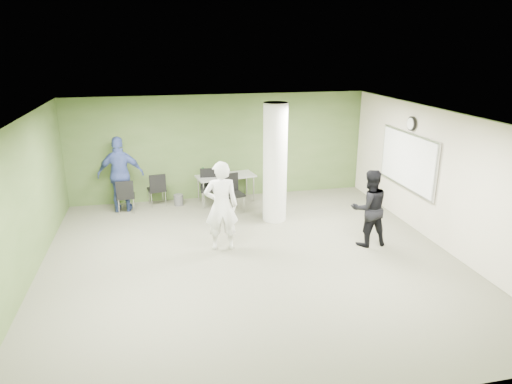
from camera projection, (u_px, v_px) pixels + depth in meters
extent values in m
plane|color=#515140|center=(251.00, 259.00, 8.98)|extent=(8.00, 8.00, 0.00)
plane|color=white|center=(250.00, 117.00, 8.11)|extent=(8.00, 8.00, 0.00)
cube|color=#425A2A|center=(220.00, 147.00, 12.26)|extent=(8.00, 2.80, 0.02)
cube|color=#425A2A|center=(20.00, 208.00, 7.73)|extent=(0.02, 8.00, 2.80)
cube|color=beige|center=(441.00, 179.00, 9.37)|extent=(0.02, 8.00, 2.80)
cylinder|color=silver|center=(275.00, 163.00, 10.61)|extent=(0.56, 0.56, 2.80)
cube|color=silver|center=(408.00, 161.00, 10.44)|extent=(0.04, 2.30, 1.30)
cube|color=white|center=(407.00, 161.00, 10.43)|extent=(0.02, 2.20, 1.20)
cylinder|color=black|center=(412.00, 124.00, 10.17)|extent=(0.05, 0.32, 0.32)
cylinder|color=white|center=(410.00, 124.00, 10.17)|extent=(0.02, 0.26, 0.26)
cube|color=#979792|center=(226.00, 176.00, 12.07)|extent=(1.62, 0.91, 0.04)
cylinder|color=silver|center=(204.00, 195.00, 11.71)|extent=(0.04, 0.04, 0.69)
cylinder|color=silver|center=(254.00, 189.00, 12.19)|extent=(0.04, 0.04, 0.69)
cylinder|color=silver|center=(198.00, 189.00, 12.18)|extent=(0.04, 0.04, 0.69)
cylinder|color=silver|center=(247.00, 184.00, 12.67)|extent=(0.04, 0.04, 0.69)
cylinder|color=#1B5123|center=(203.00, 172.00, 11.89)|extent=(0.07, 0.07, 0.25)
cylinder|color=#B2B2B7|center=(227.00, 175.00, 11.80)|extent=(0.06, 0.06, 0.18)
cylinder|color=#4C4C4C|center=(179.00, 200.00, 11.97)|extent=(0.25, 0.25, 0.28)
cube|color=black|center=(126.00, 196.00, 11.37)|extent=(0.45, 0.45, 0.05)
cube|color=black|center=(125.00, 190.00, 11.11)|extent=(0.42, 0.05, 0.42)
cylinder|color=silver|center=(134.00, 202.00, 11.64)|extent=(0.02, 0.02, 0.41)
cylinder|color=silver|center=(119.00, 203.00, 11.56)|extent=(0.02, 0.02, 0.41)
cylinder|color=silver|center=(134.00, 206.00, 11.31)|extent=(0.02, 0.02, 0.41)
cylinder|color=silver|center=(119.00, 208.00, 11.23)|extent=(0.02, 0.02, 0.41)
cube|color=black|center=(157.00, 189.00, 11.88)|extent=(0.51, 0.51, 0.05)
cube|color=black|center=(158.00, 183.00, 11.63)|extent=(0.42, 0.11, 0.43)
cylinder|color=silver|center=(163.00, 195.00, 12.18)|extent=(0.02, 0.02, 0.41)
cylinder|color=silver|center=(149.00, 196.00, 12.04)|extent=(0.02, 0.02, 0.41)
cylinder|color=silver|center=(166.00, 199.00, 11.86)|extent=(0.02, 0.02, 0.41)
cylinder|color=silver|center=(152.00, 201.00, 11.72)|extent=(0.02, 0.02, 0.41)
cube|color=black|center=(210.00, 189.00, 11.77)|extent=(0.51, 0.51, 0.05)
cube|color=black|center=(209.00, 177.00, 11.90)|extent=(0.46, 0.07, 0.47)
cylinder|color=silver|center=(203.00, 201.00, 11.63)|extent=(0.02, 0.02, 0.45)
cylinder|color=silver|center=(218.00, 200.00, 11.69)|extent=(0.02, 0.02, 0.45)
cylinder|color=silver|center=(202.00, 196.00, 12.01)|extent=(0.02, 0.02, 0.45)
cylinder|color=silver|center=(217.00, 195.00, 12.06)|extent=(0.02, 0.02, 0.45)
cube|color=black|center=(233.00, 194.00, 11.37)|extent=(0.58, 0.58, 0.05)
cube|color=black|center=(230.00, 182.00, 11.48)|extent=(0.45, 0.15, 0.47)
cylinder|color=silver|center=(230.00, 207.00, 11.20)|extent=(0.02, 0.02, 0.44)
cylinder|color=silver|center=(244.00, 205.00, 11.37)|extent=(0.02, 0.02, 0.44)
cylinder|color=silver|center=(223.00, 202.00, 11.53)|extent=(0.02, 0.02, 0.44)
cylinder|color=silver|center=(237.00, 200.00, 11.70)|extent=(0.02, 0.02, 0.44)
imported|color=silver|center=(221.00, 206.00, 9.18)|extent=(0.71, 0.49, 1.87)
imported|color=black|center=(369.00, 208.00, 9.41)|extent=(0.80, 0.63, 1.63)
imported|color=#38498C|center=(121.00, 175.00, 11.31)|extent=(1.14, 0.53, 1.91)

